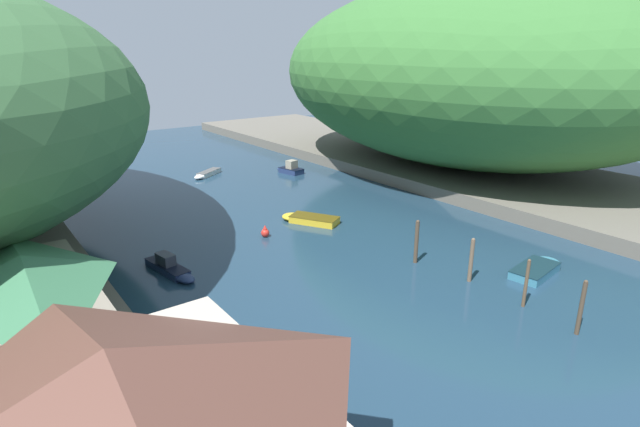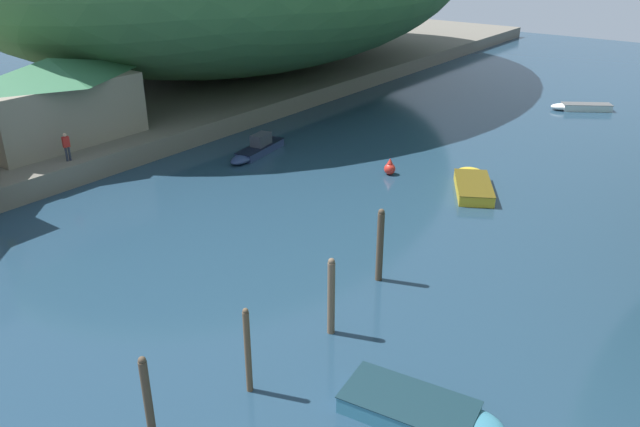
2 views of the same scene
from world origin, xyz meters
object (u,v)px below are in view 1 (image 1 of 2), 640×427
object	(u,v)px
boathouse_shed	(31,308)
channel_buoy_near	(265,232)
person_on_quay	(159,381)
boat_far_upstream	(206,174)
person_by_boathouse	(134,333)
boat_far_right_bank	(538,268)
boat_yellow_tender	(289,169)
boat_red_skiff	(308,219)
boat_open_rowboat	(171,268)

from	to	relation	value
boathouse_shed	channel_buoy_near	size ratio (longest dim) A/B	10.10
person_on_quay	boat_far_upstream	bearing A→B (deg)	-30.24
person_by_boathouse	boathouse_shed	bearing A→B (deg)	73.63
boat_far_right_bank	channel_buoy_near	size ratio (longest dim) A/B	5.00
channel_buoy_near	boat_yellow_tender	bearing A→B (deg)	51.56
boat_yellow_tender	person_on_quay	world-z (taller)	person_on_quay
boathouse_shed	boat_red_skiff	xyz separation A→B (m)	(23.36, 11.49, -3.75)
boat_open_rowboat	boat_far_right_bank	bearing A→B (deg)	134.42
boat_far_upstream	channel_buoy_near	bearing A→B (deg)	134.91
person_on_quay	person_by_boathouse	size ratio (longest dim) A/B	1.00
boat_yellow_tender	boathouse_shed	bearing A→B (deg)	-149.27
person_on_quay	boat_yellow_tender	bearing A→B (deg)	-43.56
boat_yellow_tender	channel_buoy_near	bearing A→B (deg)	-138.88
boathouse_shed	boat_far_upstream	world-z (taller)	boathouse_shed
boat_yellow_tender	boat_far_upstream	world-z (taller)	boat_yellow_tender
boat_far_right_bank	boat_yellow_tender	world-z (taller)	boat_yellow_tender
boat_open_rowboat	person_on_quay	bearing A→B (deg)	58.81
boat_red_skiff	boat_open_rowboat	world-z (taller)	boat_open_rowboat
boat_red_skiff	boat_yellow_tender	distance (m)	19.16
boat_far_right_bank	person_on_quay	xyz separation A→B (m)	(-26.81, 0.90, 2.01)
boat_yellow_tender	boat_red_skiff	bearing A→B (deg)	-128.72
boat_open_rowboat	boat_far_upstream	xyz separation A→B (m)	(13.88, 24.71, -0.11)
channel_buoy_near	boathouse_shed	bearing A→B (deg)	-150.00
boathouse_shed	boat_yellow_tender	xyz separation A→B (m)	(32.44, 28.37, -3.56)
boat_yellow_tender	boat_far_upstream	distance (m)	10.38
boathouse_shed	boat_far_right_bank	size ratio (longest dim) A/B	2.02
person_by_boathouse	boat_far_upstream	bearing A→B (deg)	-18.32
boat_red_skiff	boat_yellow_tender	bearing A→B (deg)	32.17
boat_far_right_bank	boat_yellow_tender	bearing A→B (deg)	168.54
boat_far_upstream	person_on_quay	distance (m)	43.89
boathouse_shed	person_on_quay	bearing A→B (deg)	-60.34
boathouse_shed	person_by_boathouse	world-z (taller)	boathouse_shed
boat_far_upstream	boat_far_right_bank	bearing A→B (deg)	157.21
boat_open_rowboat	person_on_quay	distance (m)	15.71
boat_open_rowboat	channel_buoy_near	xyz separation A→B (m)	(9.03, 2.25, 0.02)
boathouse_shed	person_by_boathouse	distance (m)	4.59
boat_open_rowboat	boat_far_right_bank	size ratio (longest dim) A/B	1.04
person_on_quay	person_by_boathouse	world-z (taller)	same
boathouse_shed	person_on_quay	world-z (taller)	boathouse_shed
boat_far_upstream	person_on_quay	bearing A→B (deg)	120.46
boat_yellow_tender	person_by_boathouse	world-z (taller)	person_by_boathouse
person_by_boathouse	boat_red_skiff	bearing A→B (deg)	-44.88
boat_yellow_tender	channel_buoy_near	world-z (taller)	boat_yellow_tender
boat_open_rowboat	boat_far_upstream	bearing A→B (deg)	-128.72
boat_far_upstream	channel_buoy_near	xyz separation A→B (m)	(-4.85, -22.46, 0.13)
boat_far_right_bank	boat_far_upstream	size ratio (longest dim) A/B	1.12
channel_buoy_near	person_on_quay	world-z (taller)	person_on_quay
person_by_boathouse	boat_open_rowboat	bearing A→B (deg)	-17.56
channel_buoy_near	boat_open_rowboat	bearing A→B (deg)	-165.99
boat_far_upstream	person_on_quay	size ratio (longest dim) A/B	2.80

